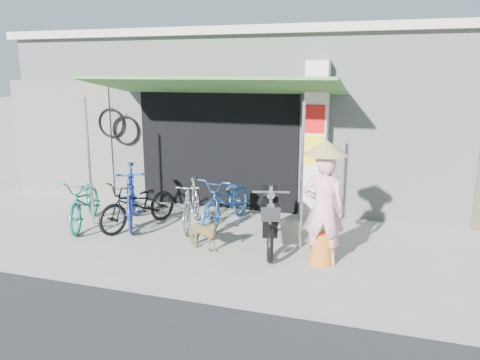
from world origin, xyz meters
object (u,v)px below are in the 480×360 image
(nun, at_px, (324,204))
(moped, at_px, (270,216))
(bike_blue, at_px, (131,195))
(bike_black, at_px, (139,204))
(bike_teal, at_px, (85,202))
(bike_silver, at_px, (191,204))
(street_dog, at_px, (203,234))
(bike_navy, at_px, (227,200))

(nun, bearing_deg, moped, -31.41)
(bike_blue, xyz_separation_m, bike_black, (0.23, -0.14, -0.11))
(bike_teal, relative_size, bike_silver, 1.17)
(bike_teal, distance_m, bike_silver, 1.98)
(bike_teal, xyz_separation_m, street_dog, (2.54, -0.51, -0.19))
(bike_silver, xyz_separation_m, bike_navy, (0.57, 0.32, 0.03))
(bike_navy, height_order, moped, moped)
(bike_black, xyz_separation_m, bike_navy, (1.48, 0.61, 0.04))
(moped, xyz_separation_m, nun, (0.93, -0.51, 0.41))
(street_dog, distance_m, nun, 1.99)
(bike_silver, xyz_separation_m, moped, (1.57, -0.41, 0.05))
(bike_silver, relative_size, nun, 0.81)
(street_dog, xyz_separation_m, nun, (1.88, 0.07, 0.64))
(bike_navy, height_order, street_dog, bike_navy)
(bike_teal, height_order, nun, nun)
(bike_blue, distance_m, bike_silver, 1.16)
(bike_blue, bearing_deg, street_dog, -53.18)
(bike_silver, bearing_deg, bike_teal, -178.26)
(bike_navy, bearing_deg, bike_silver, -143.54)
(bike_teal, bearing_deg, bike_blue, 2.09)
(nun, bearing_deg, bike_teal, -8.29)
(bike_silver, relative_size, bike_navy, 0.82)
(bike_teal, relative_size, bike_black, 1.03)
(bike_teal, relative_size, nun, 0.94)
(moped, bearing_deg, nun, -43.40)
(bike_silver, height_order, street_dog, bike_silver)
(street_dog, bearing_deg, bike_black, 80.69)
(bike_silver, bearing_deg, moped, -26.87)
(street_dog, bearing_deg, bike_navy, 17.07)
(street_dog, bearing_deg, bike_silver, 47.06)
(bike_silver, distance_m, bike_navy, 0.66)
(bike_silver, distance_m, moped, 1.62)
(bike_teal, xyz_separation_m, moped, (3.49, 0.07, 0.04))
(bike_black, bearing_deg, bike_navy, 44.17)
(bike_silver, xyz_separation_m, street_dog, (0.61, -0.99, -0.18))
(street_dog, distance_m, moped, 1.14)
(bike_blue, bearing_deg, bike_silver, -19.98)
(bike_silver, distance_m, nun, 2.70)
(bike_silver, bearing_deg, street_dog, -70.41)
(bike_teal, bearing_deg, street_dog, -31.62)
(bike_teal, distance_m, bike_navy, 2.62)
(bike_teal, relative_size, bike_navy, 0.96)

